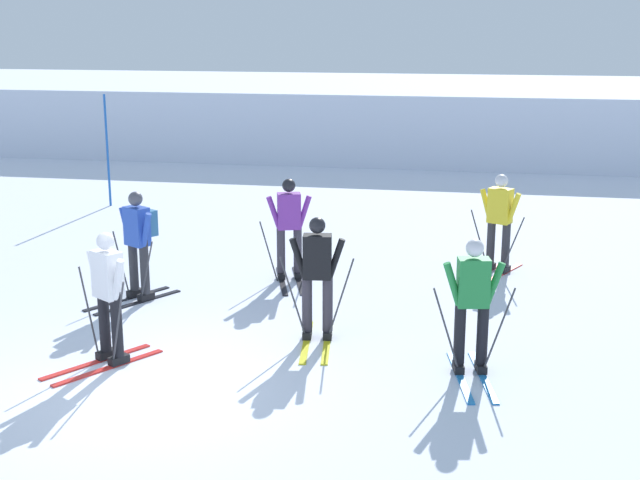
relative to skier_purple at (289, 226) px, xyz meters
The scene contains 9 objects.
ground_plane 4.88m from the skier_purple, 98.00° to the right, with size 120.00×120.00×0.00m, color silver.
far_snow_ridge 14.88m from the skier_purple, 92.57° to the left, with size 80.00×7.32×2.11m, color silver.
skier_purple is the anchor object (origin of this frame).
skier_blue 2.52m from the skier_purple, 144.66° to the right, with size 1.14×1.56×1.71m.
skier_green 4.66m from the skier_purple, 49.01° to the right, with size 0.99×1.64×1.71m.
skier_white 4.26m from the skier_purple, 109.85° to the right, with size 1.18×1.55×1.71m.
skier_black 2.85m from the skier_purple, 69.90° to the right, with size 1.00×1.63×1.71m.
skier_yellow 3.60m from the skier_purple, 17.24° to the left, with size 1.04×1.60×1.71m.
trail_marker_pole 7.38m from the skier_purple, 137.02° to the left, with size 0.05×0.05×2.58m, color #1E56AD.
Camera 1 is at (3.74, -9.07, 4.29)m, focal length 49.23 mm.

